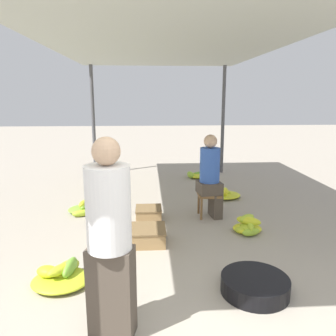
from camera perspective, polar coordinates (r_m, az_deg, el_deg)
The scene contains 16 objects.
canopy_post_back_left at distance 7.90m, azimuth -12.88°, elevation 7.96°, with size 0.08×0.08×2.53m, color #4C4C51.
canopy_post_back_right at distance 8.00m, azimuth 9.54°, elevation 8.15°, with size 0.08×0.08×2.53m, color #4C4C51.
canopy_tarp at distance 4.82m, azimuth -0.39°, elevation 21.07°, with size 3.46×6.45×0.04m, color #9EA399.
vendor_foreground at distance 2.49m, azimuth -10.14°, elevation -11.81°, with size 0.39×0.39×1.55m.
stool at distance 5.08m, azimuth 7.14°, elevation -5.13°, with size 0.34×0.34×0.37m.
vendor_seated at distance 4.99m, azimuth 7.45°, elevation -1.26°, with size 0.38×0.38×1.27m.
basin_black at distance 3.38m, azimuth 14.88°, elevation -19.09°, with size 0.64×0.64×0.16m.
banana_pile_left_0 at distance 5.99m, azimuth -9.94°, elevation -4.95°, with size 0.60×0.53×0.16m.
banana_pile_left_1 at distance 5.44m, azimuth -14.33°, elevation -6.89°, with size 0.53×0.51×0.19m.
banana_pile_left_2 at distance 3.58m, azimuth -18.08°, elevation -17.34°, with size 0.57×0.56×0.22m.
banana_pile_left_3 at distance 7.05m, azimuth -11.15°, elevation -2.18°, with size 0.50×0.48×0.30m.
banana_pile_right_0 at distance 4.65m, azimuth 13.70°, elevation -9.84°, with size 0.40×0.42×0.24m.
banana_pile_right_1 at distance 6.13m, azimuth 9.67°, elevation -4.51°, with size 0.61×0.52×0.19m.
banana_pile_right_2 at distance 7.56m, azimuth 5.58°, elevation -1.24°, with size 0.63×0.49×0.15m.
crate_near at distance 4.24m, azimuth -3.60°, elevation -11.61°, with size 0.46×0.46×0.20m.
crate_mid at distance 4.98m, azimuth -3.39°, elevation -7.94°, with size 0.39×0.39×0.19m.
Camera 1 is at (-0.26, -1.43, 1.81)m, focal length 35.00 mm.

